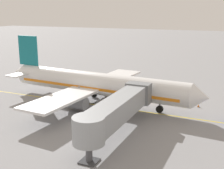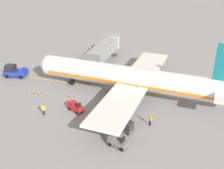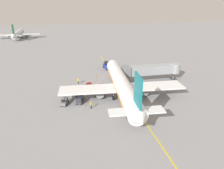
{
  "view_description": "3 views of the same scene",
  "coord_description": "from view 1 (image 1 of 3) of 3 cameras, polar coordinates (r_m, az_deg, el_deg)",
  "views": [
    {
      "loc": [
        41.61,
        20.17,
        15.18
      ],
      "look_at": [
        -2.53,
        0.4,
        3.09
      ],
      "focal_mm": 47.61,
      "sensor_mm": 36.0,
      "label": 1
    },
    {
      "loc": [
        -41.48,
        -11.13,
        21.59
      ],
      "look_at": [
        -3.54,
        0.51,
        2.57
      ],
      "focal_mm": 42.95,
      "sensor_mm": 36.0,
      "label": 2
    },
    {
      "loc": [
        -13.43,
        -46.53,
        21.36
      ],
      "look_at": [
        -3.55,
        -0.39,
        2.62
      ],
      "focal_mm": 32.39,
      "sensor_mm": 36.0,
      "label": 3
    }
  ],
  "objects": [
    {
      "name": "safety_cone_nose_right",
      "position": [
        50.04,
        16.27,
        -3.86
      ],
      "size": [
        0.36,
        0.36,
        0.59
      ],
      "color": "black",
      "rests_on": "ground"
    },
    {
      "name": "jet_bridge",
      "position": [
        36.36,
        1.0,
        -4.77
      ],
      "size": [
        17.88,
        3.5,
        4.98
      ],
      "color": "#93999E",
      "rests_on": "ground"
    },
    {
      "name": "ground_crew_wing_walker",
      "position": [
        59.73,
        -3.66,
        0.23
      ],
      "size": [
        0.49,
        0.64,
        1.69
      ],
      "color": "#232328",
      "rests_on": "ground"
    },
    {
      "name": "ground_crew_marshaller",
      "position": [
        56.2,
        11.64,
        -0.92
      ],
      "size": [
        0.47,
        0.66,
        1.69
      ],
      "color": "#232328",
      "rests_on": "ground"
    },
    {
      "name": "baggage_cart_second_in_train",
      "position": [
        60.45,
        -0.08,
        0.42
      ],
      "size": [
        1.93,
        2.97,
        1.58
      ],
      "color": "#4C4C51",
      "rests_on": "ground"
    },
    {
      "name": "ground_plane",
      "position": [
        48.67,
        -1.65,
        -4.14
      ],
      "size": [
        400.0,
        400.0,
        0.0
      ],
      "primitive_type": "plane",
      "color": "gray"
    },
    {
      "name": "baggage_tug_trailing",
      "position": [
        54.93,
        6.9,
        -1.34
      ],
      "size": [
        2.15,
        2.77,
        1.62
      ],
      "color": "#B21E1E",
      "rests_on": "ground"
    },
    {
      "name": "safety_cone_wing_tip",
      "position": [
        50.15,
        14.93,
        -3.73
      ],
      "size": [
        0.36,
        0.36,
        0.59
      ],
      "color": "black",
      "rests_on": "ground"
    },
    {
      "name": "gate_lead_in_line",
      "position": [
        48.67,
        -1.65,
        -4.14
      ],
      "size": [
        0.24,
        80.0,
        0.01
      ],
      "primitive_type": "cube",
      "color": "gold",
      "rests_on": "ground"
    },
    {
      "name": "baggage_tug_lead",
      "position": [
        63.53,
        1.26,
        0.87
      ],
      "size": [
        1.88,
        2.74,
        1.62
      ],
      "color": "slate",
      "rests_on": "ground"
    },
    {
      "name": "ground_crew_loader",
      "position": [
        54.3,
        -0.74,
        -1.16
      ],
      "size": [
        0.73,
        0.25,
        1.69
      ],
      "color": "#232328",
      "rests_on": "ground"
    },
    {
      "name": "baggage_cart_front",
      "position": [
        59.41,
        2.31,
        0.17
      ],
      "size": [
        1.93,
        2.97,
        1.58
      ],
      "color": "#4C4C51",
      "rests_on": "ground"
    },
    {
      "name": "parked_airliner",
      "position": [
        50.03,
        -3.22,
        0.14
      ],
      "size": [
        30.31,
        37.35,
        10.63
      ],
      "color": "white",
      "rests_on": "ground"
    },
    {
      "name": "safety_cone_nose_left",
      "position": [
        50.58,
        8.84,
        -3.26
      ],
      "size": [
        0.36,
        0.36,
        0.59
      ],
      "color": "black",
      "rests_on": "ground"
    }
  ]
}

